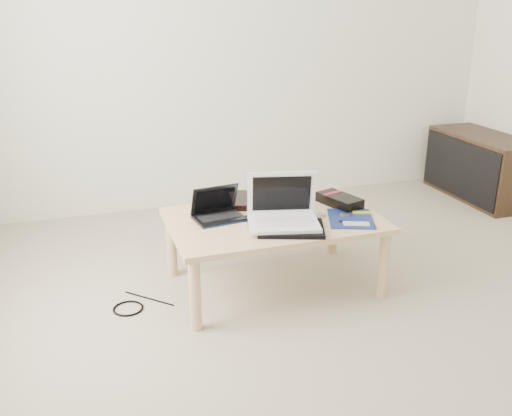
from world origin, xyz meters
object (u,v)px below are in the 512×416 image
object	(u,v)px
coffee_table	(274,226)
netbook	(218,212)
media_cabinet	(481,167)
gpu_box	(339,200)
white_laptop	(283,213)

from	to	relation	value
coffee_table	netbook	world-z (taller)	netbook
media_cabinet	gpu_box	distance (m)	1.84
coffee_table	gpu_box	bearing A→B (deg)	9.96
coffee_table	gpu_box	distance (m)	0.43
coffee_table	white_laptop	xyz separation A→B (m)	(0.00, -0.12, 0.12)
coffee_table	netbook	size ratio (longest dim) A/B	4.03
netbook	white_laptop	world-z (taller)	white_laptop
netbook	gpu_box	xyz separation A→B (m)	(0.70, -0.01, -0.01)
coffee_table	netbook	xyz separation A→B (m)	(-0.28, 0.08, 0.09)
media_cabinet	gpu_box	bearing A→B (deg)	-153.22
coffee_table	gpu_box	xyz separation A→B (m)	(0.42, 0.07, 0.08)
coffee_table	gpu_box	world-z (taller)	gpu_box
netbook	gpu_box	world-z (taller)	netbook
media_cabinet	white_laptop	world-z (taller)	white_laptop
media_cabinet	netbook	world-z (taller)	netbook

